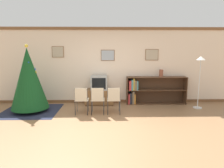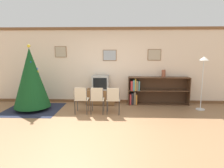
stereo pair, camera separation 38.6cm
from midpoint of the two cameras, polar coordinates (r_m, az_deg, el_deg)
ground_plane at (r=5.11m, az=-0.71°, el=-12.28°), size 24.00×24.00×0.00m
wall_back at (r=7.22m, az=0.32°, el=5.26°), size 8.92×0.11×2.70m
area_rug at (r=6.94m, az=-20.14°, el=-6.86°), size 1.75×1.64×0.01m
christmas_tree at (r=6.73m, az=-20.65°, el=1.65°), size 1.14×1.14×2.08m
tv_console at (r=7.09m, az=-1.67°, el=-3.68°), size 0.99×0.49×0.54m
television at (r=6.98m, az=-1.70°, el=0.44°), size 0.56×0.48×0.50m
folding_chair_left at (r=6.04m, az=-6.98°, el=-4.15°), size 0.40×0.40×0.82m
folding_chair_center at (r=5.98m, az=-2.42°, el=-4.22°), size 0.40×0.40×0.82m
folding_chair_right at (r=5.96m, az=2.20°, el=-4.27°), size 0.40×0.40×0.82m
bookshelf at (r=7.22m, az=11.97°, el=-1.94°), size 2.12×0.36×0.98m
vase at (r=7.20m, az=16.01°, el=2.92°), size 0.14×0.14×0.26m
standing_lamp at (r=6.97m, az=26.10°, el=3.81°), size 0.28×0.28×1.71m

